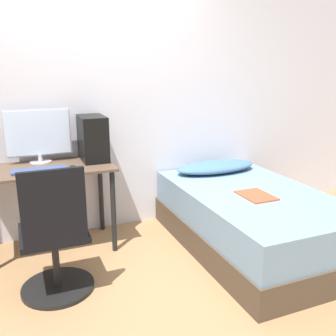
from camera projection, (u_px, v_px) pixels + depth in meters
ground_plane at (126, 309)px, 2.50m from camera, size 14.00×14.00×0.00m
wall_back at (79, 102)px, 3.41m from camera, size 8.00×0.05×2.50m
desk at (46, 181)px, 3.15m from camera, size 1.13×0.58×0.75m
office_chair at (55, 246)px, 2.58m from camera, size 0.52×0.52×0.96m
bed at (251, 219)px, 3.31m from camera, size 1.12×1.83×0.52m
pillow at (216, 167)px, 3.81m from camera, size 0.85×0.36×0.11m
magazine at (256, 195)px, 3.11m from camera, size 0.24×0.32×0.01m
monitor at (38, 135)px, 3.22m from camera, size 0.55×0.19×0.47m
keyboard at (39, 170)px, 3.00m from camera, size 0.42×0.13×0.02m
pc_tower at (93, 138)px, 3.31m from camera, size 0.22×0.36×0.40m
mouse at (73, 167)px, 3.10m from camera, size 0.06×0.09×0.02m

